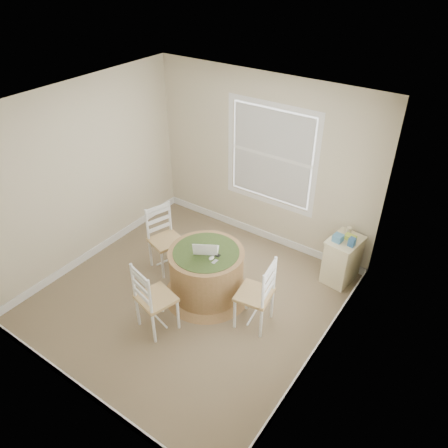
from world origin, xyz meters
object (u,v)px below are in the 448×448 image
Objects in this scene: round_table at (207,271)px; corner_chest at (342,259)px; chair_left at (166,240)px; laptop at (206,250)px; chair_near at (156,298)px; chair_right at (254,294)px.

round_table is 1.88m from corner_chest.
chair_left is 0.86m from laptop.
chair_near is 1.40× the size of corner_chest.
round_table is at bearing -84.26° from chair_near.
chair_left is 1.61m from chair_right.
laptop reaches higher than corner_chest.
corner_chest is at bearing -109.77° from chair_near.
chair_right is at bearing 142.77° from laptop.
corner_chest is (1.35, 1.31, -0.39)m from laptop.
chair_near reaches higher than laptop.
chair_right is (0.79, -0.10, 0.09)m from round_table.
chair_near is at bearing -117.56° from corner_chest.
chair_near is at bearing -60.58° from chair_right.
chair_right is (0.93, 0.73, 0.00)m from chair_near.
chair_right reaches higher than laptop.
chair_right is 1.52m from corner_chest.
chair_right is 1.40× the size of corner_chest.
round_table is at bearing -128.57° from corner_chest.
chair_left is at bearing -106.80° from chair_right.
chair_near is (-0.14, -0.82, 0.09)m from round_table.
chair_left is 1.00× the size of chair_near.
chair_left reaches higher than round_table.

